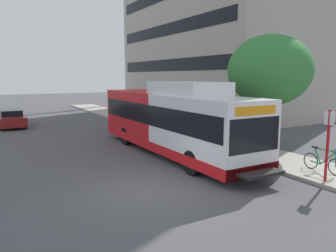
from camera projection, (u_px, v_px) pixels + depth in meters
ground_plane at (83, 147)px, 18.02m from camera, size 120.00×120.00×0.00m
sidewalk_curb at (207, 140)px, 19.74m from camera, size 3.00×56.00×0.14m
transit_bus at (172, 120)px, 16.33m from camera, size 2.58×12.25×3.65m
bus_stop_sign_pole at (328, 140)px, 11.55m from camera, size 0.10×0.36×2.60m
bicycle_parked at (323, 162)px, 12.85m from camera, size 0.52×1.76×1.02m
street_tree_near_stop at (269, 71)px, 16.59m from camera, size 4.24×4.24×5.85m
parked_car_far_lane at (11, 118)px, 25.29m from camera, size 1.80×4.50×1.33m
lattice_comm_tower at (152, 35)px, 47.35m from camera, size 1.10×1.10×29.32m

